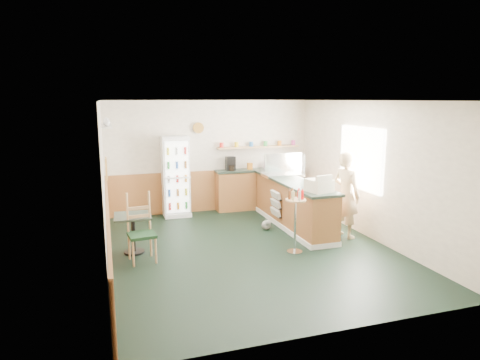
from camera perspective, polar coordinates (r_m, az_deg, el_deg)
name	(u,v)px	position (r m, az deg, el deg)	size (l,w,h in m)	color
ground	(250,249)	(7.99, 1.36, -9.20)	(6.00, 6.00, 0.00)	black
room_envelope	(227,163)	(8.23, -1.75, 2.35)	(5.04, 6.02, 2.72)	beige
service_counter	(293,206)	(9.30, 7.11, -3.44)	(0.68, 3.01, 1.01)	#A26B34
back_counter	(259,187)	(10.77, 2.50, -0.94)	(2.24, 0.42, 1.69)	#A26B34
drinks_fridge	(176,176)	(10.12, -8.56, 0.48)	(0.62, 0.53, 1.89)	white
display_case	(283,165)	(9.66, 5.77, 1.97)	(0.89, 0.47, 0.51)	silver
cash_register	(319,185)	(8.17, 10.50, -0.72)	(0.40, 0.43, 0.23)	beige
shopkeeper	(346,195)	(8.71, 13.98, -1.93)	(0.57, 0.41, 1.72)	tan
condiment_stand	(295,213)	(7.68, 7.41, -4.33)	(0.37, 0.37, 1.14)	silver
newspaper_rack	(276,204)	(9.25, 4.79, -3.21)	(0.09, 0.47, 0.55)	black
cafe_table	(133,226)	(7.89, -14.05, -6.01)	(0.66, 0.66, 0.70)	black
cafe_chair	(141,225)	(7.51, -13.07, -5.90)	(0.48, 0.48, 1.17)	#15301A
dog_doorstop	(267,225)	(9.10, 3.56, -5.96)	(0.20, 0.25, 0.24)	gray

